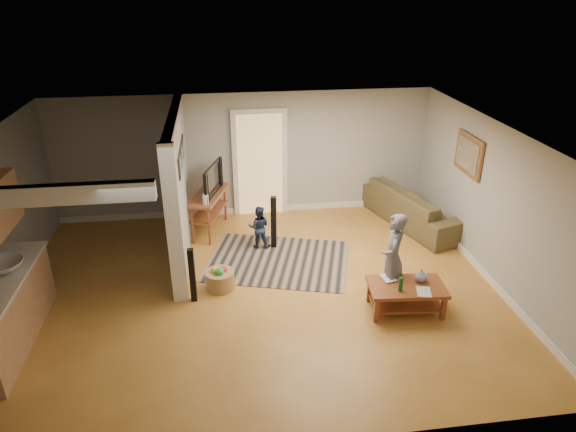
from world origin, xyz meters
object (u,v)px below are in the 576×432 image
object	(u,v)px
speaker_left	(192,275)
sofa	(413,222)
speaker_right	(274,222)
child	(389,297)
toddler	(259,247)
toy_basket	(220,279)
coffee_table	(407,290)
tv_console	(209,197)

from	to	relation	value
speaker_left	sofa	bearing A→B (deg)	30.88
speaker_right	child	size ratio (longest dim) A/B	0.71
speaker_right	toddler	world-z (taller)	speaker_right
sofa	speaker_left	xyz separation A→B (m)	(-4.30, -2.17, 0.44)
child	toy_basket	bearing A→B (deg)	-84.89
coffee_table	sofa	bearing A→B (deg)	67.41
coffee_table	toy_basket	size ratio (longest dim) A/B	2.51
coffee_table	speaker_left	distance (m)	3.19
sofa	toy_basket	size ratio (longest dim) A/B	5.41
toy_basket	sofa	bearing A→B (deg)	25.78
tv_console	child	distance (m)	3.86
sofa	child	size ratio (longest dim) A/B	1.76
sofa	tv_console	size ratio (longest dim) A/B	1.86
toy_basket	child	bearing A→B (deg)	-13.32
speaker_right	speaker_left	bearing A→B (deg)	-120.21
child	speaker_left	bearing A→B (deg)	-77.87
sofa	coffee_table	bearing A→B (deg)	140.17
tv_console	toddler	size ratio (longest dim) A/B	1.66
sofa	child	world-z (taller)	child
tv_console	toy_basket	distance (m)	2.12
tv_console	toy_basket	xyz separation A→B (m)	(0.14, -2.04, -0.55)
tv_console	toddler	world-z (taller)	tv_console
tv_console	speaker_right	distance (m)	1.40
toy_basket	tv_console	bearing A→B (deg)	93.89
child	toddler	world-z (taller)	child
sofa	speaker_left	distance (m)	4.84
coffee_table	tv_console	bearing A→B (deg)	133.55
sofa	child	bearing A→B (deg)	134.88
coffee_table	tv_console	xyz separation A→B (m)	(-2.85, 3.00, 0.38)
speaker_right	child	xyz separation A→B (m)	(1.58, -1.86, -0.50)
toy_basket	speaker_right	bearing A→B (deg)	51.36
speaker_left	child	distance (m)	3.03
speaker_left	tv_console	bearing A→B (deg)	87.73
tv_console	speaker_left	world-z (taller)	tv_console
sofa	coffee_table	xyz separation A→B (m)	(-1.18, -2.85, 0.34)
toy_basket	toddler	bearing A→B (deg)	60.21
toddler	coffee_table	bearing A→B (deg)	141.39
coffee_table	toy_basket	world-z (taller)	coffee_table
coffee_table	toy_basket	bearing A→B (deg)	160.49
coffee_table	child	xyz separation A→B (m)	(-0.14, 0.35, -0.34)
toy_basket	toddler	distance (m)	1.48
toddler	child	bearing A→B (deg)	144.23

